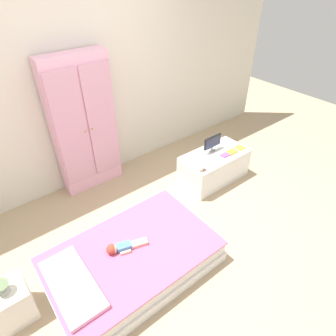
% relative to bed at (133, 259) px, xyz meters
% --- Properties ---
extents(ground_plane, '(10.00, 10.00, 0.02)m').
position_rel_bed_xyz_m(ground_plane, '(0.41, 0.06, -0.14)').
color(ground_plane, tan).
extents(back_wall, '(6.40, 0.05, 2.70)m').
position_rel_bed_xyz_m(back_wall, '(0.41, 1.64, 1.22)').
color(back_wall, silver).
rests_on(back_wall, ground_plane).
extents(bed, '(1.56, 1.00, 0.27)m').
position_rel_bed_xyz_m(bed, '(0.00, 0.00, 0.00)').
color(bed, white).
rests_on(bed, ground_plane).
extents(pillow, '(0.32, 0.72, 0.05)m').
position_rel_bed_xyz_m(pillow, '(-0.58, 0.00, 0.16)').
color(pillow, silver).
rests_on(pillow, bed).
extents(doll, '(0.39, 0.18, 0.10)m').
position_rel_bed_xyz_m(doll, '(-0.09, 0.07, 0.17)').
color(doll, '#4C84C6').
rests_on(doll, bed).
extents(nightstand, '(0.30, 0.30, 0.36)m').
position_rel_bed_xyz_m(nightstand, '(-1.03, 0.22, 0.05)').
color(nightstand, silver).
rests_on(nightstand, ground_plane).
extents(wardrobe, '(0.76, 0.25, 1.69)m').
position_rel_bed_xyz_m(wardrobe, '(0.32, 1.48, 0.72)').
color(wardrobe, '#EFADCC').
rests_on(wardrobe, ground_plane).
extents(tv_stand, '(0.91, 0.48, 0.41)m').
position_rel_bed_xyz_m(tv_stand, '(1.63, 0.53, 0.07)').
color(tv_stand, white).
rests_on(tv_stand, ground_plane).
extents(tv_monitor, '(0.28, 0.10, 0.22)m').
position_rel_bed_xyz_m(tv_monitor, '(1.65, 0.61, 0.40)').
color(tv_monitor, '#99999E').
rests_on(tv_monitor, tv_stand).
extents(rocking_horse_toy, '(0.09, 0.04, 0.11)m').
position_rel_bed_xyz_m(rocking_horse_toy, '(1.26, 0.36, 0.32)').
color(rocking_horse_toy, '#8E6642').
rests_on(rocking_horse_toy, tv_stand).
extents(book_purple, '(0.11, 0.08, 0.02)m').
position_rel_bed_xyz_m(book_purple, '(1.70, 0.42, 0.28)').
color(book_purple, '#8E51B2').
rests_on(book_purple, tv_stand).
extents(book_orange, '(0.16, 0.11, 0.02)m').
position_rel_bed_xyz_m(book_orange, '(1.83, 0.42, 0.28)').
color(book_orange, orange).
rests_on(book_orange, tv_stand).
extents(book_yellow, '(0.11, 0.11, 0.02)m').
position_rel_bed_xyz_m(book_yellow, '(2.00, 0.42, 0.28)').
color(book_yellow, gold).
rests_on(book_yellow, tv_stand).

